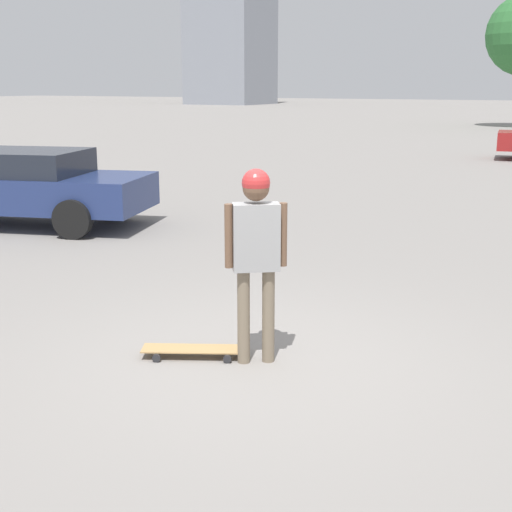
% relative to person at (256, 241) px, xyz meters
% --- Properties ---
extents(ground_plane, '(220.00, 220.00, 0.00)m').
position_rel_person_xyz_m(ground_plane, '(0.00, 0.00, -1.14)').
color(ground_plane, gray).
extents(person, '(0.40, 0.47, 1.78)m').
position_rel_person_xyz_m(person, '(0.00, 0.00, 0.00)').
color(person, '#7A6B56').
rests_on(person, ground_plane).
extents(skateboard, '(0.63, 0.97, 0.09)m').
position_rel_person_xyz_m(skateboard, '(0.18, -0.57, -1.07)').
color(skateboard, tan).
rests_on(skateboard, ground_plane).
extents(car_parked_near, '(3.06, 4.97, 1.35)m').
position_rel_person_xyz_m(car_parked_near, '(-3.80, -6.77, -0.42)').
color(car_parked_near, navy).
rests_on(car_parked_near, ground_plane).
extents(building_block_distant, '(8.80, 8.59, 20.23)m').
position_rel_person_xyz_m(building_block_distant, '(-73.37, -42.05, 8.97)').
color(building_block_distant, gray).
rests_on(building_block_distant, ground_plane).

